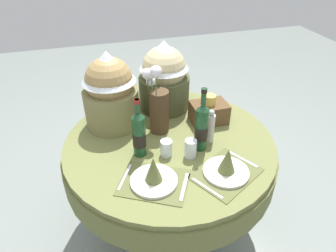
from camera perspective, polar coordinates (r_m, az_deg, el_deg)
The scene contains 13 objects.
ground at distance 2.36m, azimuth 0.22°, elevation -17.17°, with size 8.00×8.00×0.00m, color gray.
dining_table at distance 1.92m, azimuth 0.26°, elevation -5.81°, with size 1.28×1.28×0.74m.
place_setting_left at distance 1.53m, azimuth -2.69°, elevation -9.25°, with size 0.42×0.39×0.16m.
place_setting_right at distance 1.61m, azimuth 10.90°, elevation -7.48°, with size 0.42×0.39×0.16m.
flower_vase at distance 1.82m, azimuth -1.94°, elevation 4.34°, with size 0.15×0.21×0.45m.
wine_bottle_left at distance 1.70m, azimuth 6.29°, elevation -0.21°, with size 0.07×0.07×0.39m.
wine_bottle_centre at distance 1.66m, azimuth -5.45°, elevation -1.50°, with size 0.07×0.07×0.35m.
tumbler_near_left at distance 1.70m, azimuth -0.31°, elevation -4.13°, with size 0.07×0.07×0.09m, color silver.
tumbler_near_right at distance 1.69m, azimuth 4.24°, elevation -4.22°, with size 0.07×0.07×0.11m, color silver.
pepper_mill at distance 1.79m, azimuth 7.92°, elevation -0.17°, with size 0.05×0.05×0.21m.
gift_tub_back_left at distance 1.88m, azimuth -10.83°, elevation 7.03°, with size 0.34×0.34×0.49m.
gift_tub_back_centre at distance 2.05m, azimuth -0.76°, elevation 9.74°, with size 0.34×0.34×0.48m.
woven_basket_side_right at distance 1.99m, azimuth 7.66°, elevation 2.69°, with size 0.23×0.16×0.19m.
Camera 1 is at (-0.41, -1.41, 1.84)m, focal length 32.58 mm.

